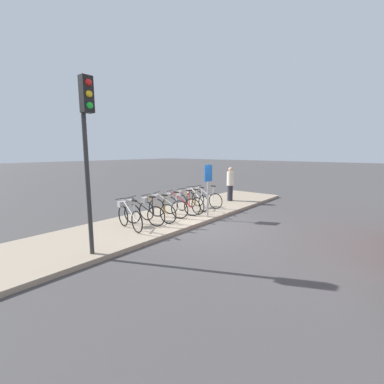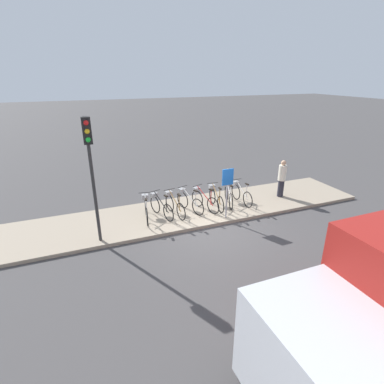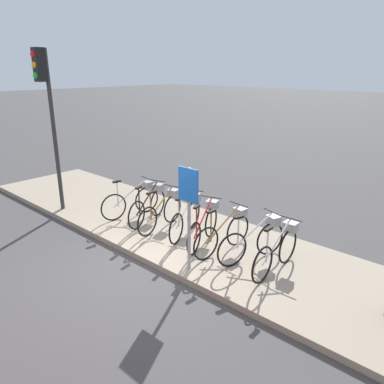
{
  "view_description": "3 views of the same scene",
  "coord_description": "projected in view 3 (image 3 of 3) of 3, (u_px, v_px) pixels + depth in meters",
  "views": [
    {
      "loc": [
        -6.7,
        -5.14,
        2.51
      ],
      "look_at": [
        0.69,
        0.96,
        0.98
      ],
      "focal_mm": 24.0,
      "sensor_mm": 36.0,
      "label": 1
    },
    {
      "loc": [
        -4.15,
        -8.62,
        5.15
      ],
      "look_at": [
        -0.13,
        1.42,
        0.87
      ],
      "focal_mm": 28.0,
      "sensor_mm": 36.0,
      "label": 2
    },
    {
      "loc": [
        4.91,
        -4.17,
        3.63
      ],
      "look_at": [
        0.26,
        0.95,
        1.32
      ],
      "focal_mm": 35.0,
      "sensor_mm": 36.0,
      "label": 3
    }
  ],
  "objects": [
    {
      "name": "sign_post",
      "position": [
        189.0,
        202.0,
        6.46
      ],
      "size": [
        0.44,
        0.07,
        1.91
      ],
      "color": "#99999E",
      "rests_on": "sidewalk"
    },
    {
      "name": "parked_bicycle_4",
      "position": [
        205.0,
        224.0,
        7.75
      ],
      "size": [
        0.63,
        1.52,
        0.98
      ],
      "color": "black",
      "rests_on": "sidewalk"
    },
    {
      "name": "parked_bicycle_6",
      "position": [
        256.0,
        238.0,
        7.09
      ],
      "size": [
        0.61,
        1.53,
        0.98
      ],
      "color": "black",
      "rests_on": "sidewalk"
    },
    {
      "name": "parked_bicycle_3",
      "position": [
        187.0,
        215.0,
        8.2
      ],
      "size": [
        0.64,
        1.51,
        0.98
      ],
      "color": "black",
      "rests_on": "sidewalk"
    },
    {
      "name": "parked_bicycle_1",
      "position": [
        150.0,
        204.0,
        8.9
      ],
      "size": [
        0.59,
        1.54,
        0.98
      ],
      "color": "black",
      "rests_on": "sidewalk"
    },
    {
      "name": "parked_bicycle_7",
      "position": [
        279.0,
        248.0,
        6.69
      ],
      "size": [
        0.46,
        1.59,
        0.98
      ],
      "color": "black",
      "rests_on": "sidewalk"
    },
    {
      "name": "ground_plane",
      "position": [
        149.0,
        266.0,
        7.2
      ],
      "size": [
        120.0,
        120.0,
        0.0
      ],
      "primitive_type": "plane",
      "color": "#423F3F"
    },
    {
      "name": "traffic_light",
      "position": [
        46.0,
        98.0,
        8.85
      ],
      "size": [
        0.24,
        0.4,
        3.95
      ],
      "color": "#2D2D2D",
      "rests_on": "sidewalk"
    },
    {
      "name": "sidewalk",
      "position": [
        197.0,
        239.0,
        8.17
      ],
      "size": [
        14.05,
        2.81,
        0.12
      ],
      "color": "gray",
      "rests_on": "ground_plane"
    },
    {
      "name": "parked_bicycle_0",
      "position": [
        134.0,
        199.0,
        9.22
      ],
      "size": [
        0.47,
        1.57,
        0.98
      ],
      "color": "black",
      "rests_on": "sidewalk"
    },
    {
      "name": "parked_bicycle_2",
      "position": [
        163.0,
        210.0,
        8.52
      ],
      "size": [
        0.46,
        1.57,
        0.98
      ],
      "color": "black",
      "rests_on": "sidewalk"
    },
    {
      "name": "parked_bicycle_5",
      "position": [
        226.0,
        231.0,
        7.42
      ],
      "size": [
        0.46,
        1.58,
        0.98
      ],
      "color": "black",
      "rests_on": "sidewalk"
    }
  ]
}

